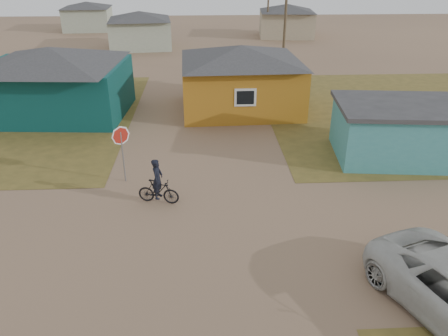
% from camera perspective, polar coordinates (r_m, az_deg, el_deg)
% --- Properties ---
extents(ground, '(120.00, 120.00, 0.00)m').
position_cam_1_polar(ground, '(14.91, -3.01, -9.70)').
color(ground, '#8A6A50').
extents(grass_ne, '(20.00, 18.00, 0.00)m').
position_cam_1_polar(grass_ne, '(29.94, 24.98, 6.81)').
color(grass_ne, brown).
rests_on(grass_ne, ground).
extents(house_teal, '(8.93, 7.08, 4.00)m').
position_cam_1_polar(house_teal, '(27.82, -21.32, 10.57)').
color(house_teal, '#0A3837').
rests_on(house_teal, ground).
extents(house_yellow, '(7.72, 6.76, 3.90)m').
position_cam_1_polar(house_yellow, '(27.03, 2.21, 11.79)').
color(house_yellow, '#AA6D1A').
rests_on(house_yellow, ground).
extents(shed_turquoise, '(6.71, 4.93, 2.60)m').
position_cam_1_polar(shed_turquoise, '(22.08, 22.40, 4.54)').
color(shed_turquoise, teal).
rests_on(shed_turquoise, ground).
extents(house_pale_west, '(7.04, 6.15, 3.60)m').
position_cam_1_polar(house_pale_west, '(46.99, -10.90, 17.38)').
color(house_pale_west, '#A3AB93').
rests_on(house_pale_west, ground).
extents(house_beige_east, '(6.95, 6.05, 3.60)m').
position_cam_1_polar(house_beige_east, '(53.44, 8.17, 18.60)').
color(house_beige_east, tan).
rests_on(house_beige_east, ground).
extents(house_pale_north, '(6.28, 5.81, 3.40)m').
position_cam_1_polar(house_pale_north, '(60.18, -17.40, 18.47)').
color(house_pale_north, '#A3AB93').
rests_on(house_pale_north, ground).
extents(utility_pole_near, '(1.40, 0.20, 8.00)m').
position_cam_1_polar(utility_pole_near, '(34.96, 7.99, 18.45)').
color(utility_pole_near, brown).
rests_on(utility_pole_near, ground).
extents(utility_pole_far, '(1.40, 0.20, 8.00)m').
position_cam_1_polar(utility_pole_far, '(50.82, 5.81, 20.93)').
color(utility_pole_far, brown).
rests_on(utility_pole_far, ground).
extents(stop_sign, '(0.80, 0.26, 2.50)m').
position_cam_1_polar(stop_sign, '(18.36, -13.26, 3.41)').
color(stop_sign, gray).
rests_on(stop_sign, ground).
extents(cyclist, '(1.70, 0.83, 1.85)m').
position_cam_1_polar(cyclist, '(16.95, -8.60, -2.51)').
color(cyclist, black).
rests_on(cyclist, ground).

